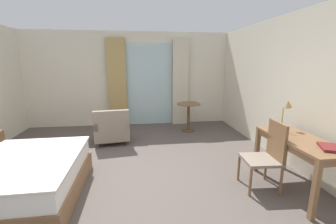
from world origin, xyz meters
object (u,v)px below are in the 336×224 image
Objects in this scene: desk_chair at (267,153)px; round_cafe_table at (189,111)px; closed_book at (330,148)px; writing_desk at (300,145)px; armchair_by_window at (112,129)px; desk_lamp at (286,112)px.

round_cafe_table is (-0.47, 2.78, 0.01)m from desk_chair.
desk_chair reaches higher than closed_book.
closed_book reaches higher than round_cafe_table.
round_cafe_table is at bearing 99.55° from desk_chair.
closed_book reaches higher than writing_desk.
desk_chair is 3.17m from armchair_by_window.
armchair_by_window is (-2.80, 2.64, -0.44)m from closed_book.
armchair_by_window is 1.98m from round_cafe_table.
desk_lamp is 0.83m from closed_book.
desk_chair reaches higher than writing_desk.
closed_book is (0.08, -0.38, 0.11)m from writing_desk.
closed_book is 0.40× the size of round_cafe_table.
desk_lamp is 1.59× the size of closed_book.
desk_lamp reaches higher than closed_book.
armchair_by_window is at bearing 137.38° from desk_chair.
writing_desk is 0.41m from closed_book.
closed_book is at bearing -87.03° from desk_lamp.
desk_lamp is at bearing 118.84° from closed_book.
desk_chair is 3.29× the size of closed_book.
desk_lamp reaches higher than desk_chair.
desk_chair is (-0.39, 0.12, -0.14)m from writing_desk.
desk_lamp reaches higher than armchair_by_window.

